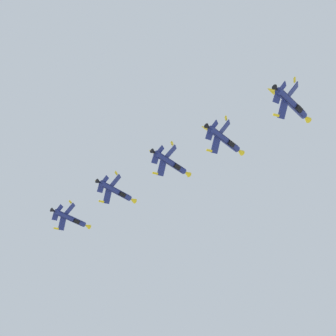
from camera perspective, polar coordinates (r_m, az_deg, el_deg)
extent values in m
cylinder|color=navy|center=(169.60, -10.76, -5.46)|extent=(8.24, 10.83, 1.70)
cube|color=#141947|center=(169.20, -10.68, -5.51)|extent=(6.73, 8.96, 1.39)
cone|color=yellow|center=(173.52, -8.94, -6.32)|extent=(2.65, 2.86, 1.56)
cone|color=black|center=(166.09, -12.54, -4.61)|extent=(2.03, 2.09, 1.36)
ellipsoid|color=#192333|center=(171.55, -10.17, -5.72)|extent=(3.09, 3.51, 1.54)
cube|color=black|center=(170.08, -10.08, -5.81)|extent=(2.35, 2.57, 1.38)
cube|color=navy|center=(168.81, -11.61, -6.04)|extent=(2.93, 3.27, 3.46)
cube|color=yellow|center=(168.42, -12.24, -6.53)|extent=(1.66, 1.20, 0.59)
cube|color=navy|center=(168.46, -10.77, -4.48)|extent=(2.91, 2.21, 3.46)
cube|color=yellow|center=(167.77, -10.73, -3.70)|extent=(0.71, 1.65, 0.59)
cube|color=navy|center=(167.04, -12.34, -5.28)|extent=(2.22, 2.15, 1.85)
cube|color=navy|center=(166.83, -11.85, -4.36)|extent=(1.80, 1.98, 1.85)
cube|color=yellow|center=(168.64, -12.28, -4.68)|extent=(3.28, 3.38, 1.74)
cylinder|color=navy|center=(155.22, -5.81, -2.52)|extent=(8.24, 10.83, 1.70)
cube|color=#141947|center=(154.84, -5.72, -2.57)|extent=(6.73, 8.96, 1.39)
cone|color=yellow|center=(159.46, -3.96, -3.52)|extent=(2.65, 2.86, 1.56)
cone|color=black|center=(151.42, -7.64, -1.53)|extent=(2.03, 2.09, 1.36)
ellipsoid|color=#192333|center=(157.27, -5.24, -2.84)|extent=(3.09, 3.51, 1.54)
cube|color=black|center=(155.82, -5.08, -2.91)|extent=(2.35, 2.57, 1.38)
cube|color=navy|center=(154.13, -6.70, -3.14)|extent=(2.92, 3.26, 3.47)
cube|color=yellow|center=(153.50, -7.37, -3.68)|extent=(1.66, 1.20, 0.59)
cube|color=navy|center=(154.24, -5.80, -1.42)|extent=(2.90, 2.20, 3.47)
cube|color=yellow|center=(153.70, -5.74, -0.57)|extent=(0.71, 1.65, 0.59)
cube|color=navy|center=(152.30, -7.45, -2.29)|extent=(2.22, 2.15, 1.85)
cube|color=navy|center=(152.37, -6.92, -1.27)|extent=(1.79, 1.98, 1.85)
cube|color=yellow|center=(154.00, -7.44, -1.66)|extent=(3.29, 3.39, 1.73)
cylinder|color=navy|center=(143.10, 0.25, 0.60)|extent=(8.24, 10.83, 1.70)
cube|color=#141947|center=(142.74, 0.36, 0.55)|extent=(6.77, 8.99, 1.36)
cone|color=yellow|center=(147.70, 2.07, -0.56)|extent=(2.65, 2.86, 1.56)
cone|color=black|center=(138.96, -1.57, 1.77)|extent=(2.03, 2.09, 1.36)
ellipsoid|color=#192333|center=(145.26, 0.79, 0.23)|extent=(3.10, 3.51, 1.55)
cube|color=black|center=(143.85, 1.00, 0.16)|extent=(2.37, 2.58, 1.38)
cube|color=navy|center=(141.79, -0.70, -0.03)|extent=(3.00, 3.42, 3.33)
cube|color=yellow|center=(140.99, -1.42, -0.59)|extent=(1.67, 1.22, 0.58)
cube|color=navy|center=(142.18, 0.33, 1.80)|extent=(3.07, 2.22, 3.33)
cube|color=yellow|center=(141.70, 0.45, 2.73)|extent=(0.73, 1.65, 0.58)
cube|color=navy|center=(139.84, -1.42, 0.94)|extent=(2.27, 2.22, 1.78)
cube|color=navy|center=(140.07, -0.81, 2.02)|extent=(1.88, 2.00, 1.78)
cube|color=yellow|center=(141.57, -1.45, 1.61)|extent=(3.22, 3.34, 1.83)
cylinder|color=navy|center=(134.50, 6.19, 3.18)|extent=(8.24, 10.83, 1.70)
cube|color=#141947|center=(134.17, 6.33, 3.14)|extent=(6.73, 8.97, 1.39)
cone|color=yellow|center=(139.41, 7.91, 1.85)|extent=(2.65, 2.86, 1.56)
cone|color=black|center=(130.05, 4.45, 4.52)|extent=(2.03, 2.09, 1.36)
ellipsoid|color=#192333|center=(136.74, 6.66, 2.73)|extent=(3.09, 3.51, 1.54)
cube|color=black|center=(135.39, 6.96, 2.70)|extent=(2.35, 2.57, 1.38)
cube|color=navy|center=(132.80, 5.28, 2.52)|extent=(2.94, 3.30, 3.44)
cube|color=yellow|center=(131.70, 4.58, 1.94)|extent=(1.66, 1.20, 0.59)
cube|color=navy|center=(133.83, 6.29, 4.48)|extent=(2.94, 2.21, 3.44)
cube|color=yellow|center=(133.56, 6.41, 5.48)|extent=(0.72, 1.65, 0.59)
cube|color=navy|center=(130.82, 4.58, 3.60)|extent=(2.23, 2.16, 1.84)
cube|color=navy|center=(131.43, 5.19, 4.76)|extent=(1.81, 1.98, 1.84)
cube|color=yellow|center=(132.64, 4.45, 4.26)|extent=(3.27, 3.38, 1.75)
cylinder|color=navy|center=(125.27, 13.45, 6.94)|extent=(8.24, 10.83, 1.70)
cube|color=#141947|center=(124.97, 13.61, 6.91)|extent=(6.75, 8.98, 1.38)
cone|color=yellow|center=(130.44, 15.01, 5.36)|extent=(2.65, 2.86, 1.56)
cone|color=black|center=(120.57, 11.85, 8.55)|extent=(2.03, 2.09, 1.36)
ellipsoid|color=#192333|center=(127.56, 13.82, 6.39)|extent=(3.10, 3.51, 1.55)
cube|color=black|center=(126.30, 14.21, 6.39)|extent=(2.36, 2.57, 1.38)
cube|color=navy|center=(123.25, 12.55, 6.31)|extent=(2.97, 3.35, 3.40)
cube|color=yellow|center=(121.89, 11.84, 5.73)|extent=(1.67, 1.21, 0.59)
cube|color=navy|center=(124.80, 13.62, 8.35)|extent=(3.00, 2.22, 3.40)
cube|color=yellow|center=(124.71, 13.80, 9.43)|extent=(0.72, 1.65, 0.59)
cube|color=navy|center=(121.25, 11.93, 7.54)|extent=(2.25, 2.19, 1.81)
cube|color=navy|center=(122.17, 12.58, 8.75)|extent=(1.84, 1.99, 1.81)
cube|color=yellow|center=(123.10, 11.70, 8.21)|extent=(3.25, 3.36, 1.79)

